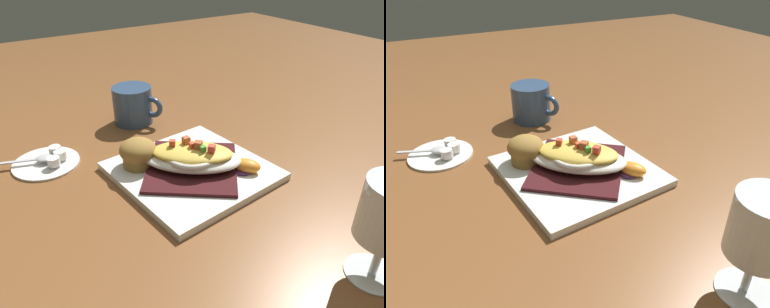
% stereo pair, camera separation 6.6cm
% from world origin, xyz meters
% --- Properties ---
extents(ground_plane, '(2.60, 2.60, 0.00)m').
position_xyz_m(ground_plane, '(0.00, 0.00, 0.00)').
color(ground_plane, brown).
extents(square_plate, '(0.28, 0.28, 0.01)m').
position_xyz_m(square_plate, '(0.00, 0.00, 0.01)').
color(square_plate, white).
rests_on(square_plate, ground_plane).
extents(folded_napkin, '(0.24, 0.24, 0.01)m').
position_xyz_m(folded_napkin, '(0.00, 0.00, 0.02)').
color(folded_napkin, '#3F1519').
rests_on(folded_napkin, square_plate).
extents(gratin_dish, '(0.19, 0.20, 0.05)m').
position_xyz_m(gratin_dish, '(0.00, 0.00, 0.04)').
color(gratin_dish, silver).
rests_on(gratin_dish, folded_napkin).
extents(muffin, '(0.07, 0.07, 0.05)m').
position_xyz_m(muffin, '(-0.06, -0.08, 0.04)').
color(muffin, olive).
rests_on(muffin, square_plate).
extents(orange_garnish, '(0.06, 0.05, 0.02)m').
position_xyz_m(orange_garnish, '(0.06, 0.08, 0.02)').
color(orange_garnish, '#592A67').
rests_on(orange_garnish, square_plate).
extents(coffee_mug, '(0.11, 0.10, 0.09)m').
position_xyz_m(coffee_mug, '(-0.27, 0.01, 0.04)').
color(coffee_mug, '#324A6C').
rests_on(coffee_mug, ground_plane).
extents(creamer_saucer, '(0.13, 0.13, 0.01)m').
position_xyz_m(creamer_saucer, '(-0.19, -0.22, 0.00)').
color(creamer_saucer, white).
rests_on(creamer_saucer, ground_plane).
extents(spoon, '(0.05, 0.10, 0.01)m').
position_xyz_m(spoon, '(-0.19, -0.22, 0.01)').
color(spoon, silver).
rests_on(spoon, creamer_saucer).
extents(creamer_cup_0, '(0.02, 0.02, 0.02)m').
position_xyz_m(creamer_cup_0, '(-0.16, -0.21, 0.02)').
color(creamer_cup_0, white).
rests_on(creamer_cup_0, creamer_saucer).
extents(creamer_cup_1, '(0.02, 0.02, 0.02)m').
position_xyz_m(creamer_cup_1, '(-0.18, -0.19, 0.02)').
color(creamer_cup_1, white).
rests_on(creamer_cup_1, creamer_saucer).
extents(creamer_cup_2, '(0.02, 0.02, 0.02)m').
position_xyz_m(creamer_cup_2, '(-0.20, -0.20, 0.02)').
color(creamer_cup_2, white).
rests_on(creamer_cup_2, creamer_saucer).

